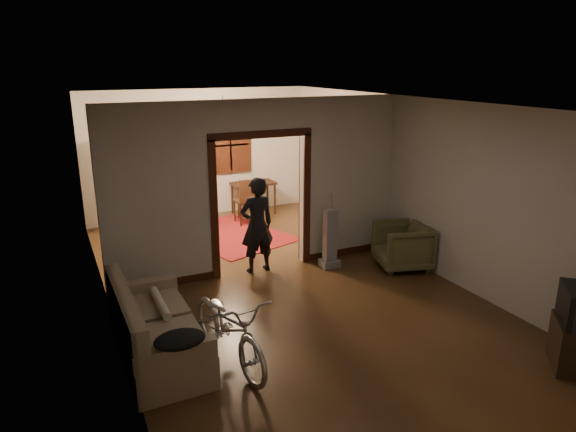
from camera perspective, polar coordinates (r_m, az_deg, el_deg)
floor at (r=8.10m, az=-0.92°, el=-7.60°), size 5.00×8.50×0.01m
ceiling at (r=7.40m, az=-1.02°, el=12.57°), size 5.00×8.50×0.01m
wall_back at (r=11.55m, az=-9.78°, el=6.84°), size 5.00×0.02×2.80m
wall_left at (r=7.02m, az=-19.90°, el=-0.32°), size 0.02×8.50×2.80m
wall_right at (r=8.92m, az=13.84°, el=3.71°), size 0.02×8.50×2.80m
partition_wall at (r=8.30m, az=-3.11°, el=3.21°), size 5.00×0.14×2.80m
door_casing at (r=8.37m, az=-3.08°, el=1.22°), size 1.74×0.20×2.32m
far_window at (r=11.69m, az=-6.44°, el=7.84°), size 0.98×0.06×1.28m
chandelier at (r=9.76m, az=-7.18°, el=10.81°), size 0.24×0.24×0.24m
light_switch at (r=8.71m, az=3.50°, el=2.84°), size 0.08×0.01×0.12m
sofa at (r=6.27m, az=-14.30°, el=-11.37°), size 0.88×1.92×0.88m
rolled_paper at (r=6.51m, az=-14.02°, el=-9.35°), size 0.10×0.81×0.10m
jacket at (r=5.38m, az=-11.94°, el=-13.28°), size 0.52×0.39×0.15m
bicycle at (r=6.01m, az=-6.56°, el=-12.14°), size 0.82×1.76×0.89m
armchair at (r=8.81m, az=12.58°, el=-3.25°), size 1.05×1.03×0.77m
vacuum at (r=8.62m, az=4.70°, el=-2.48°), size 0.32×0.26×1.01m
person at (r=8.34m, az=-3.47°, el=-1.02°), size 0.61×0.42×1.59m
oriental_rug at (r=10.35m, az=-6.26°, el=-2.12°), size 2.35×2.72×0.02m
locker at (r=11.00m, az=-15.40°, el=3.65°), size 1.07×0.77×1.92m
globe at (r=10.83m, az=-15.80°, el=8.70°), size 0.29×0.29×0.29m
desk at (r=11.72m, az=-3.85°, el=1.97°), size 1.01×0.62×0.72m
desk_chair at (r=10.98m, az=-4.72°, el=1.70°), size 0.54×0.54×1.00m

